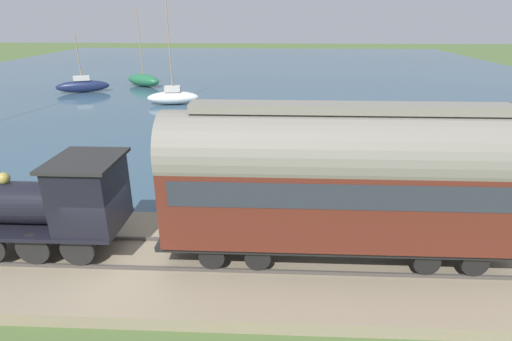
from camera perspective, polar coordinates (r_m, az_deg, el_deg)
ground_plane at (r=13.36m, az=-18.61°, el=-13.72°), size 200.00×200.00×0.00m
harbor_water at (r=54.41m, az=-2.34°, el=13.69°), size 80.00×80.00×0.01m
rail_embankment at (r=13.63m, az=-17.98°, el=-11.88°), size 5.65×56.00×0.50m
steam_locomotive at (r=13.55m, az=-27.05°, el=-3.86°), size 2.22×5.45×3.65m
passenger_coach at (r=11.60m, az=12.37°, el=-0.94°), size 2.29×10.68×4.74m
sailboat_white at (r=36.24m, az=-11.77°, el=10.29°), size 2.41×4.65×8.83m
sailboat_green at (r=46.16m, az=-15.79°, el=12.35°), size 3.90×4.80×7.94m
sailboat_navy at (r=44.50m, az=-23.51°, el=11.05°), size 2.87×5.10×5.57m
rowboat_mid_harbor at (r=19.84m, az=9.21°, el=-0.29°), size 1.34×2.83×0.32m
rowboat_near_shore at (r=24.28m, az=-5.58°, el=4.26°), size 0.97×2.58×0.54m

